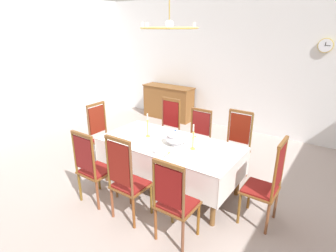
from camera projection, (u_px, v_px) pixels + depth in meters
The scene contains 23 objects.
ground at pixel (167, 190), 4.38m from camera, with size 8.18×6.46×0.04m, color #B2A19A.
back_wall at pixel (247, 66), 6.36m from camera, with size 8.18×0.08×3.10m, color silver.
left_wall at pixel (13, 69), 6.05m from camera, with size 0.08×6.46×3.10m, color silver.
dining_table at pixel (169, 147), 4.18m from camera, with size 2.13×1.03×0.77m.
tablecloth at pixel (169, 150), 4.19m from camera, with size 2.15×1.05×0.44m.
chair_south_a at pixel (92, 167), 3.87m from camera, with size 0.44×0.42×1.12m.
chair_north_a at pixel (167, 128), 5.30m from camera, with size 0.44×0.42×1.15m.
chair_south_b at pixel (127, 179), 3.51m from camera, with size 0.44×0.42×1.20m.
chair_north_b at pixel (197, 137), 4.95m from camera, with size 0.44×0.42×1.05m.
chair_south_c at pixel (174, 201), 3.13m from camera, with size 0.44×0.42×1.10m.
chair_north_c at pixel (236, 145), 4.55m from camera, with size 0.44×0.42×1.14m.
chair_head_west at pixel (103, 134), 5.01m from camera, with size 0.42×0.44×1.14m.
chair_head_east at pixel (267, 183), 3.42m from camera, with size 0.42×0.44×1.20m.
soup_tureen at pixel (175, 137), 4.05m from camera, with size 0.30×0.30×0.23m.
candlestick_west at pixel (148, 127), 4.32m from camera, with size 0.07×0.07×0.39m.
candlestick_east at pixel (193, 139), 3.88m from camera, with size 0.07×0.07×0.38m.
bowl_near_left at pixel (188, 135), 4.39m from camera, with size 0.15×0.15×0.03m.
bowl_near_right at pixel (160, 151), 3.82m from camera, with size 0.19×0.19×0.04m.
spoon_primary at pixel (194, 137), 4.35m from camera, with size 0.06×0.17×0.01m.
spoon_secondary at pixel (168, 153), 3.78m from camera, with size 0.04×0.18×0.01m.
sideboard at pixel (168, 102), 7.57m from camera, with size 1.44×0.48×0.90m.
mounted_clock at pixel (326, 45), 5.31m from camera, with size 0.28×0.06×0.28m.
chandelier at pixel (169, 27), 3.58m from camera, with size 0.78×0.77×0.66m.
Camera 1 is at (2.16, -3.08, 2.44)m, focal length 29.34 mm.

